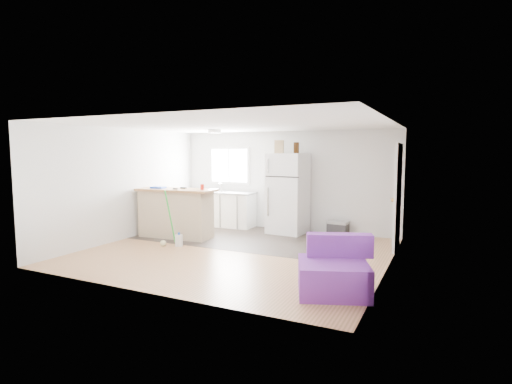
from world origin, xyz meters
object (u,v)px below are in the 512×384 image
kitchen_cabinets (218,208)px  refrigerator (288,193)px  bottle_left (295,148)px  peninsula (176,213)px  bottle_right (298,148)px  mop (165,235)px  red_cup (202,187)px  blue_tray (158,187)px  cooler (338,229)px  cardboard_box (279,147)px  cleaner_jug (179,240)px  purple_seat (334,272)px

kitchen_cabinets → refrigerator: refrigerator is taller
bottle_left → peninsula: bearing=-147.2°
peninsula → bottle_right: bottle_right is taller
kitchen_cabinets → mop: 2.41m
bottle_right → peninsula: bearing=-147.5°
peninsula → red_cup: size_ratio=15.13×
blue_tray → kitchen_cabinets: bearing=72.9°
cooler → bottle_right: bottle_right is taller
cardboard_box → bottle_right: cardboard_box is taller
cooler → bottle_right: 2.04m
kitchen_cabinets → cleaner_jug: bearing=-79.8°
red_cup → bottle_left: bearing=41.7°
peninsula → purple_seat: bearing=-29.3°
red_cup → bottle_left: size_ratio=0.48×
kitchen_cabinets → cleaner_jug: (0.49, -2.32, -0.33)m
peninsula → cardboard_box: 2.79m
kitchen_cabinets → red_cup: red_cup is taller
peninsula → mop: bearing=-71.9°
cooler → blue_tray: size_ratio=1.61×
refrigerator → mop: size_ratio=1.63×
kitchen_cabinets → bottle_right: 2.70m
bottle_right → cleaner_jug: bearing=-128.5°
purple_seat → cardboard_box: cardboard_box is taller
cardboard_box → bottle_right: (0.44, 0.03, -0.03)m
refrigerator → bottle_right: size_ratio=7.48×
mop → blue_tray: bearing=140.4°
refrigerator → blue_tray: size_ratio=6.23×
bottle_left → bottle_right: 0.05m
mop → kitchen_cabinets: bearing=99.0°
bottle_left → bottle_right: same height
mop → bottle_left: size_ratio=4.60×
kitchen_cabinets → cooler: kitchen_cabinets is taller
mop → cardboard_box: size_ratio=3.83×
cardboard_box → bottle_left: size_ratio=1.20×
refrigerator → red_cup: refrigerator is taller
cooler → mop: 3.80m
cooler → bottle_right: size_ratio=1.94×
purple_seat → cooler: bearing=82.5°
kitchen_cabinets → bottle_left: 2.66m
kitchen_cabinets → mop: bearing=-86.7°
red_cup → bottle_left: 2.29m
cardboard_box → mop: bearing=-125.3°
mop → cardboard_box: 3.25m
peninsula → cleaner_jug: (0.59, -0.70, -0.43)m
refrigerator → cleaner_jug: (-1.48, -2.23, -0.81)m
peninsula → mop: 0.89m
blue_tray → mop: bearing=-43.7°
refrigerator → cleaner_jug: size_ratio=6.50×
refrigerator → bottle_left: bottle_left is taller
cleaner_jug → cardboard_box: cardboard_box is taller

